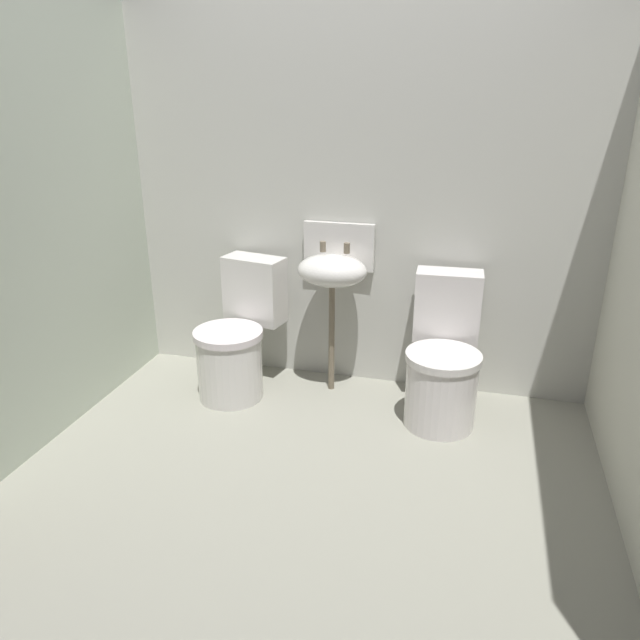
{
  "coord_description": "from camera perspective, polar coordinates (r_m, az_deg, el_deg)",
  "views": [
    {
      "loc": [
        0.68,
        -2.29,
        1.74
      ],
      "look_at": [
        0.0,
        0.28,
        0.7
      ],
      "focal_mm": 34.0,
      "sensor_mm": 36.0,
      "label": 1
    }
  ],
  "objects": [
    {
      "name": "ground_plane",
      "position": [
        2.98,
        -1.42,
        -15.3
      ],
      "size": [
        3.15,
        2.61,
        0.08
      ],
      "primitive_type": "cube",
      "color": "gray"
    },
    {
      "name": "wall_back",
      "position": [
        3.57,
        3.69,
        10.82
      ],
      "size": [
        3.15,
        0.1,
        2.18
      ],
      "primitive_type": "cube",
      "color": "beige",
      "rests_on": "ground"
    },
    {
      "name": "wall_left",
      "position": [
        3.25,
        -26.16,
        7.64
      ],
      "size": [
        0.1,
        2.41,
        2.18
      ],
      "primitive_type": "cube",
      "color": "beige",
      "rests_on": "ground"
    },
    {
      "name": "toilet_left",
      "position": [
        3.61,
        -7.78,
        -1.98
      ],
      "size": [
        0.49,
        0.65,
        0.78
      ],
      "rotation": [
        0.0,
        0.0,
        2.94
      ],
      "color": "silver",
      "rests_on": "ground"
    },
    {
      "name": "toilet_right",
      "position": [
        3.36,
        11.49,
        -4.04
      ],
      "size": [
        0.42,
        0.61,
        0.78
      ],
      "rotation": [
        0.0,
        0.0,
        3.19
      ],
      "color": "silver",
      "rests_on": "ground"
    },
    {
      "name": "sink",
      "position": [
        3.47,
        1.26,
        4.88
      ],
      "size": [
        0.42,
        0.35,
        0.99
      ],
      "color": "#6D604D",
      "rests_on": "ground"
    }
  ]
}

